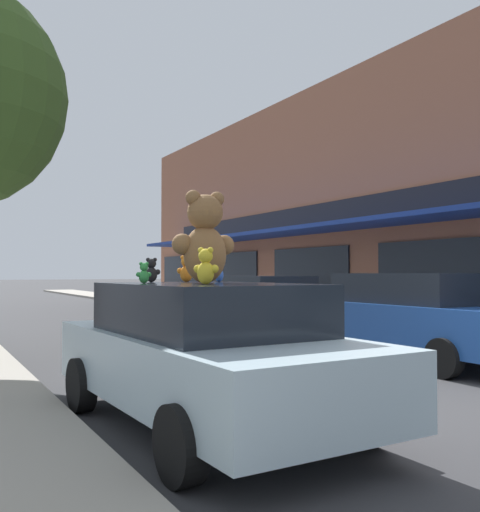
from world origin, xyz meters
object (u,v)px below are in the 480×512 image
object	(u,v)px
parked_car_far_right	(261,303)
parked_car_far_center	(413,315)
teddy_bear_yellow	(206,267)
teddy_bear_blue	(219,271)
teddy_bear_green	(144,273)
teddy_bear_giant	(205,239)
teddy_bear_orange	(186,269)
plush_art_car	(207,351)
teddy_bear_black	(151,270)

from	to	relation	value
parked_car_far_right	parked_car_far_center	bearing A→B (deg)	-90.00
teddy_bear_yellow	teddy_bear_blue	world-z (taller)	teddy_bear_yellow
teddy_bear_green	parked_car_far_right	distance (m)	9.06
teddy_bear_giant	teddy_bear_yellow	distance (m)	0.74
teddy_bear_yellow	teddy_bear_green	bearing A→B (deg)	-14.48
parked_car_far_center	teddy_bear_yellow	bearing A→B (deg)	-154.18
parked_car_far_right	teddy_bear_orange	bearing A→B (deg)	-127.56
teddy_bear_yellow	teddy_bear_orange	size ratio (longest dim) A/B	1.11
teddy_bear_blue	plush_art_car	bearing A→B (deg)	-2.08
plush_art_car	teddy_bear_orange	distance (m)	1.25
teddy_bear_green	teddy_bear_blue	bearing A→B (deg)	-151.46
teddy_bear_yellow	parked_car_far_right	distance (m)	9.46
teddy_bear_black	parked_car_far_center	bearing A→B (deg)	-144.40
teddy_bear_blue	teddy_bear_orange	bearing A→B (deg)	-82.72
teddy_bear_black	teddy_bear_orange	distance (m)	0.41
parked_car_far_center	plush_art_car	bearing A→B (deg)	-157.30
teddy_bear_orange	plush_art_car	bearing A→B (deg)	114.22
teddy_bear_orange	teddy_bear_green	bearing A→B (deg)	74.10
plush_art_car	teddy_bear_orange	xyz separation A→B (m)	(0.17, 0.90, 0.84)
teddy_bear_green	teddy_bear_black	bearing A→B (deg)	-109.66
teddy_bear_yellow	plush_art_car	bearing A→B (deg)	-66.15
teddy_bear_yellow	teddy_bear_orange	distance (m)	1.41
teddy_bear_yellow	teddy_bear_blue	size ratio (longest dim) A/B	1.33
teddy_bear_orange	teddy_bear_blue	distance (m)	0.38
teddy_bear_orange	parked_car_far_right	size ratio (longest dim) A/B	0.07
plush_art_car	teddy_bear_blue	bearing A→B (deg)	53.16
teddy_bear_yellow	parked_car_far_right	xyz separation A→B (m)	(5.33, 7.77, -0.84)
teddy_bear_green	parked_car_far_right	world-z (taller)	teddy_bear_green
plush_art_car	teddy_bear_giant	size ratio (longest dim) A/B	4.39
teddy_bear_orange	parked_car_far_center	size ratio (longest dim) A/B	0.07
teddy_bear_blue	teddy_bear_black	bearing A→B (deg)	-74.37
teddy_bear_black	teddy_bear_blue	world-z (taller)	teddy_bear_black
teddy_bear_green	teddy_bear_orange	bearing A→B (deg)	-134.25
teddy_bear_orange	teddy_bear_blue	world-z (taller)	teddy_bear_orange
teddy_bear_orange	teddy_bear_giant	bearing A→B (deg)	116.07
teddy_bear_blue	parked_car_far_right	world-z (taller)	teddy_bear_blue
teddy_bear_yellow	teddy_bear_black	distance (m)	1.42
teddy_bear_orange	parked_car_far_center	xyz separation A→B (m)	(4.93, 1.23, -0.80)
teddy_bear_yellow	teddy_bear_blue	distance (m)	1.40
teddy_bear_green	parked_car_far_center	xyz separation A→B (m)	(5.67, 1.83, -0.75)
teddy_bear_orange	teddy_bear_black	bearing A→B (deg)	25.43
teddy_bear_yellow	teddy_bear_black	bearing A→B (deg)	-38.53
parked_car_far_center	teddy_bear_blue	bearing A→B (deg)	-163.10
plush_art_car	teddy_bear_black	world-z (taller)	teddy_bear_black
teddy_bear_giant	teddy_bear_black	world-z (taller)	teddy_bear_giant
teddy_bear_black	parked_car_far_right	distance (m)	8.34
teddy_bear_yellow	teddy_bear_orange	world-z (taller)	teddy_bear_yellow
teddy_bear_blue	parked_car_far_right	xyz separation A→B (m)	(4.59, 6.58, -0.80)
plush_art_car	parked_car_far_center	distance (m)	5.53
teddy_bear_black	teddy_bear_green	xyz separation A→B (m)	(-0.33, -0.67, -0.03)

